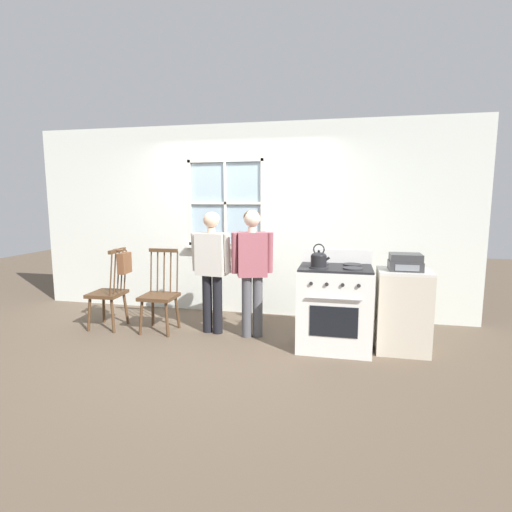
# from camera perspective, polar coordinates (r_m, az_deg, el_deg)

# --- Properties ---
(ground_plane) EXTENTS (16.00, 16.00, 0.00)m
(ground_plane) POSITION_cam_1_polar(r_m,az_deg,el_deg) (4.69, -6.02, -12.57)
(ground_plane) COLOR brown
(wall_back) EXTENTS (6.40, 0.16, 2.70)m
(wall_back) POSITION_cam_1_polar(r_m,az_deg,el_deg) (5.74, -1.66, 4.92)
(wall_back) COLOR silver
(wall_back) RESTS_ON ground_plane
(chair_by_window) EXTENTS (0.43, 0.44, 1.03)m
(chair_by_window) POSITION_cam_1_polar(r_m,az_deg,el_deg) (5.49, -20.29, -5.00)
(chair_by_window) COLOR #4C331E
(chair_by_window) RESTS_ON ground_plane
(chair_near_wall) EXTENTS (0.42, 0.41, 1.03)m
(chair_near_wall) POSITION_cam_1_polar(r_m,az_deg,el_deg) (5.17, -13.58, -5.51)
(chair_near_wall) COLOR #4C331E
(chair_near_wall) RESTS_ON ground_plane
(person_elderly_left) EXTENTS (0.52, 0.26, 1.50)m
(person_elderly_left) POSITION_cam_1_polar(r_m,az_deg,el_deg) (4.90, -6.35, -0.82)
(person_elderly_left) COLOR black
(person_elderly_left) RESTS_ON ground_plane
(person_teen_center) EXTENTS (0.50, 0.31, 1.53)m
(person_teen_center) POSITION_cam_1_polar(r_m,az_deg,el_deg) (4.72, -0.55, -0.90)
(person_teen_center) COLOR #4C4C51
(person_teen_center) RESTS_ON ground_plane
(stove) EXTENTS (0.80, 0.68, 1.08)m
(stove) POSITION_cam_1_polar(r_m,az_deg,el_deg) (4.55, 11.16, -7.08)
(stove) COLOR white
(stove) RESTS_ON ground_plane
(kettle) EXTENTS (0.21, 0.17, 0.25)m
(kettle) POSITION_cam_1_polar(r_m,az_deg,el_deg) (4.32, 8.96, -0.38)
(kettle) COLOR black
(kettle) RESTS_ON stove
(potted_plant) EXTENTS (0.12, 0.12, 0.24)m
(potted_plant) POSITION_cam_1_polar(r_m,az_deg,el_deg) (5.69, -2.48, 2.09)
(potted_plant) COLOR #935B3D
(potted_plant) RESTS_ON wall_back
(handbag) EXTENTS (0.20, 0.22, 0.31)m
(handbag) POSITION_cam_1_polar(r_m,az_deg,el_deg) (5.30, -18.32, -0.89)
(handbag) COLOR brown
(handbag) RESTS_ON chair_by_window
(side_counter) EXTENTS (0.55, 0.50, 0.90)m
(side_counter) POSITION_cam_1_polar(r_m,az_deg,el_deg) (4.67, 20.20, -7.32)
(side_counter) COLOR beige
(side_counter) RESTS_ON ground_plane
(stereo) EXTENTS (0.34, 0.29, 0.18)m
(stereo) POSITION_cam_1_polar(r_m,az_deg,el_deg) (4.54, 20.57, -0.84)
(stereo) COLOR #38383A
(stereo) RESTS_ON side_counter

